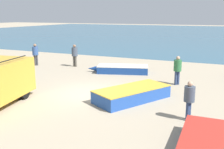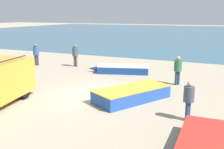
{
  "view_description": "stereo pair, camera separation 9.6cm",
  "coord_description": "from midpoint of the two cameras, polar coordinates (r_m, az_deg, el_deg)",
  "views": [
    {
      "loc": [
        6.65,
        -11.87,
        4.18
      ],
      "look_at": [
        1.08,
        0.79,
        1.0
      ],
      "focal_mm": 42.0,
      "sensor_mm": 36.0,
      "label": 1
    },
    {
      "loc": [
        6.74,
        -11.83,
        4.18
      ],
      "look_at": [
        1.08,
        0.79,
        1.0
      ],
      "focal_mm": 42.0,
      "sensor_mm": 36.0,
      "label": 2
    }
  ],
  "objects": [
    {
      "name": "fishing_rowboat_0",
      "position": [
        8.75,
        20.07,
        -14.32
      ],
      "size": [
        1.67,
        4.18,
        0.57
      ],
      "rotation": [
        0.0,
        0.0,
        1.59
      ],
      "color": "#234CA3",
      "rests_on": "ground_plane"
    },
    {
      "name": "fisherman_1",
      "position": [
        21.56,
        -7.87,
        4.57
      ],
      "size": [
        0.48,
        0.48,
        1.81
      ],
      "rotation": [
        0.0,
        0.0,
        4.7
      ],
      "color": "#5B564C",
      "rests_on": "ground_plane"
    },
    {
      "name": "fisherman_2",
      "position": [
        22.77,
        -16.08,
        4.63
      ],
      "size": [
        0.48,
        0.48,
        1.81
      ],
      "rotation": [
        0.0,
        0.0,
        5.16
      ],
      "color": "#38383D",
      "rests_on": "ground_plane"
    },
    {
      "name": "fishing_rowboat_2",
      "position": [
        13.19,
        5.06,
        -4.12
      ],
      "size": [
        3.33,
        4.65,
        0.64
      ],
      "rotation": [
        0.0,
        0.0,
        1.06
      ],
      "color": "#234CA3",
      "rests_on": "ground_plane"
    },
    {
      "name": "fisherman_3",
      "position": [
        16.21,
        14.31,
        1.42
      ],
      "size": [
        0.46,
        0.46,
        1.76
      ],
      "rotation": [
        0.0,
        0.0,
        2.39
      ],
      "color": "navy",
      "rests_on": "ground_plane"
    },
    {
      "name": "fisherman_0",
      "position": [
        10.87,
        16.62,
        -4.77
      ],
      "size": [
        0.43,
        0.43,
        1.62
      ],
      "rotation": [
        0.0,
        0.0,
        6.03
      ],
      "color": "navy",
      "rests_on": "ground_plane"
    },
    {
      "name": "fishing_rowboat_1",
      "position": [
        19.24,
        2.23,
        1.2
      ],
      "size": [
        4.54,
        2.53,
        0.53
      ],
      "rotation": [
        0.0,
        0.0,
        3.44
      ],
      "color": "navy",
      "rests_on": "ground_plane"
    },
    {
      "name": "ground_plane",
      "position": [
        14.23,
        -5.09,
        -4.18
      ],
      "size": [
        200.0,
        200.0,
        0.0
      ],
      "primitive_type": "plane",
      "color": "tan"
    },
    {
      "name": "sea_water",
      "position": [
        64.33,
        18.34,
        8.58
      ],
      "size": [
        120.0,
        80.0,
        0.01
      ],
      "primitive_type": "cube",
      "color": "#33607A",
      "rests_on": "ground_plane"
    }
  ]
}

